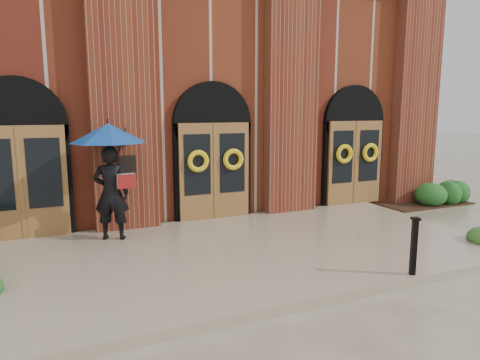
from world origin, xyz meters
TOP-DOWN VIEW (x-y plane):
  - ground at (0.00, 0.00)m, footprint 90.00×90.00m
  - landing at (0.00, 0.15)m, footprint 10.00×5.30m
  - church_building at (0.00, 8.78)m, footprint 16.20×12.53m
  - man_with_umbrella at (-2.70, 1.89)m, footprint 2.06×2.06m
  - metal_post at (1.78, -2.35)m, footprint 0.18×0.18m
  - hedge_wall_right at (6.95, 2.20)m, footprint 2.70×1.08m

SIDE VIEW (x-z plane):
  - ground at x=0.00m, z-range 0.00..0.00m
  - landing at x=0.00m, z-range 0.00..0.15m
  - hedge_wall_right at x=6.95m, z-range 0.00..0.69m
  - metal_post at x=1.78m, z-range 0.18..1.19m
  - man_with_umbrella at x=-2.70m, z-range 0.66..3.20m
  - church_building at x=0.00m, z-range 0.00..7.00m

